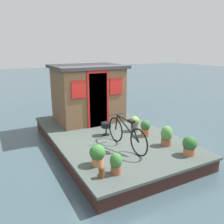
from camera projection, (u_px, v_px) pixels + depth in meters
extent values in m
plane|color=#384C54|center=(109.00, 145.00, 7.02)|extent=(60.00, 60.00, 0.00)
cube|color=#424C47|center=(109.00, 134.00, 6.93)|extent=(5.30, 3.21, 0.06)
cube|color=#381E19|center=(109.00, 140.00, 6.98)|extent=(5.20, 3.15, 0.33)
cube|color=brown|center=(88.00, 95.00, 8.00)|extent=(1.64, 2.10, 1.79)
cube|color=#28282B|center=(87.00, 66.00, 7.75)|extent=(1.84, 2.30, 0.10)
cube|color=#144733|center=(98.00, 101.00, 7.30)|extent=(0.04, 0.60, 1.70)
cube|color=red|center=(98.00, 99.00, 7.28)|extent=(0.03, 0.72, 1.80)
cube|color=red|center=(116.00, 86.00, 7.48)|extent=(0.03, 0.44, 0.52)
cube|color=red|center=(79.00, 90.00, 6.90)|extent=(0.03, 0.44, 0.52)
torus|color=black|center=(116.00, 130.00, 6.25)|extent=(0.66, 0.06, 0.66)
torus|color=black|center=(139.00, 142.00, 5.40)|extent=(0.66, 0.06, 0.66)
cylinder|color=black|center=(127.00, 128.00, 5.73)|extent=(0.96, 0.08, 0.46)
cylinder|color=black|center=(124.00, 119.00, 5.82)|extent=(0.62, 0.06, 0.06)
cylinder|color=black|center=(135.00, 132.00, 5.48)|extent=(0.36, 0.05, 0.42)
cylinder|color=black|center=(116.00, 122.00, 6.16)|extent=(0.12, 0.04, 0.43)
cube|color=black|center=(131.00, 121.00, 5.56)|extent=(0.20, 0.11, 0.06)
cylinder|color=black|center=(117.00, 114.00, 6.06)|extent=(0.05, 0.50, 0.02)
cylinder|color=#B2603D|center=(145.00, 132.00, 6.67)|extent=(0.24, 0.24, 0.21)
ellipsoid|color=#2D602D|center=(145.00, 125.00, 6.62)|extent=(0.27, 0.27, 0.31)
cylinder|color=#935138|center=(166.00, 142.00, 6.05)|extent=(0.26, 0.26, 0.18)
ellipsoid|color=#4C8942|center=(167.00, 134.00, 5.99)|extent=(0.30, 0.30, 0.41)
cylinder|color=#935138|center=(116.00, 170.00, 4.68)|extent=(0.21, 0.21, 0.17)
ellipsoid|color=#387533|center=(116.00, 161.00, 4.63)|extent=(0.25, 0.25, 0.32)
cylinder|color=#B2603D|center=(189.00, 151.00, 5.51)|extent=(0.27, 0.27, 0.17)
sphere|color=#2D602D|center=(190.00, 143.00, 5.45)|extent=(0.34, 0.34, 0.34)
cylinder|color=slate|center=(134.00, 127.00, 7.07)|extent=(0.22, 0.22, 0.22)
sphere|color=#70934C|center=(135.00, 121.00, 7.02)|extent=(0.29, 0.29, 0.29)
cylinder|color=#C6754C|center=(98.00, 161.00, 5.04)|extent=(0.26, 0.26, 0.17)
sphere|color=#387533|center=(97.00, 152.00, 4.98)|extent=(0.35, 0.35, 0.35)
cylinder|color=black|center=(106.00, 125.00, 6.70)|extent=(0.29, 0.29, 0.14)
cylinder|color=black|center=(106.00, 131.00, 6.75)|extent=(0.04, 0.04, 0.23)
cylinder|color=black|center=(106.00, 135.00, 6.78)|extent=(0.20, 0.20, 0.02)
cylinder|color=brown|center=(102.00, 173.00, 4.53)|extent=(0.11, 0.11, 0.19)
sphere|color=brown|center=(102.00, 169.00, 4.50)|extent=(0.12, 0.12, 0.12)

